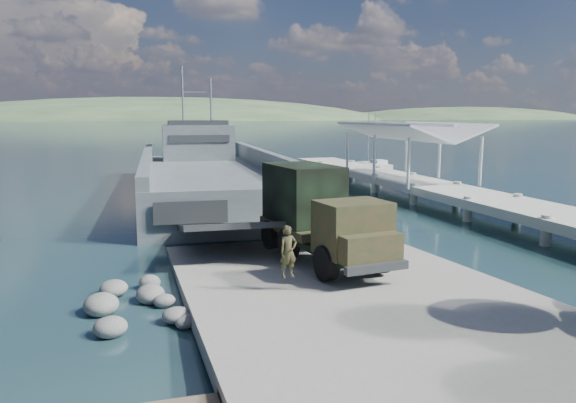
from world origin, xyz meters
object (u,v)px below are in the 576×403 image
Objects in this scene: pier at (415,175)px; sailboat_near at (369,171)px; sailboat_far at (375,166)px; landing_craft at (210,183)px; soldier at (288,264)px; military_truck at (318,214)px.

pier is 15.85m from sailboat_near.
pier is 7.09× the size of sailboat_near.
pier is at bearing -113.35° from sailboat_far.
sailboat_near is (3.45, 15.42, -1.27)m from pier.
sailboat_near is (17.14, 9.97, -0.56)m from landing_craft.
pier is at bearing 39.40° from soldier.
military_truck is 4.01m from soldier.
landing_craft is 24.63m from soldier.
soldier is at bearing -89.78° from landing_craft.
sailboat_far is at bearing 48.90° from soldier.
military_truck is 40.37m from sailboat_far.
sailboat_far is (2.68, 4.35, -0.00)m from sailboat_near.
landing_craft is at bearing 84.86° from military_truck.
sailboat_near is (18.35, 34.56, -0.97)m from soldier.
sailboat_near reaches higher than pier.
pier is 14.75m from landing_craft.
pier is at bearing 43.54° from military_truck.
landing_craft is 5.98× the size of sailboat_near.
sailboat_far reaches higher than pier.
sailboat_far is (19.82, 14.31, -0.56)m from landing_craft.
soldier is at bearing -130.29° from military_truck.
pier is at bearing -18.69° from landing_craft.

